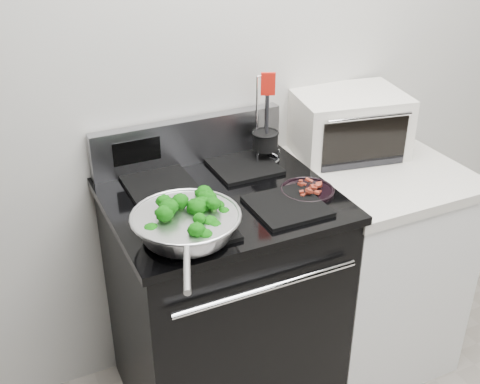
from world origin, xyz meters
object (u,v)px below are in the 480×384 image
bacon_plate (307,188)px  utensil_holder (265,145)px  toaster_oven (348,123)px  gas_range (222,300)px  skillet (186,224)px

bacon_plate → utensil_holder: bearing=92.7°
toaster_oven → bacon_plate: bearing=-131.3°
gas_range → skillet: gas_range is taller
gas_range → toaster_oven: size_ratio=2.32×
gas_range → skillet: size_ratio=2.15×
toaster_oven → gas_range: bearing=-154.4°
gas_range → bacon_plate: bearing=-20.4°
gas_range → utensil_holder: size_ratio=3.14×
utensil_holder → gas_range: bearing=-121.1°
skillet → utensil_holder: 0.62m
skillet → toaster_oven: bearing=44.6°
gas_range → utensil_holder: bearing=34.8°
skillet → bacon_plate: skillet is taller
utensil_holder → toaster_oven: size_ratio=0.74×
gas_range → utensil_holder: 0.62m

